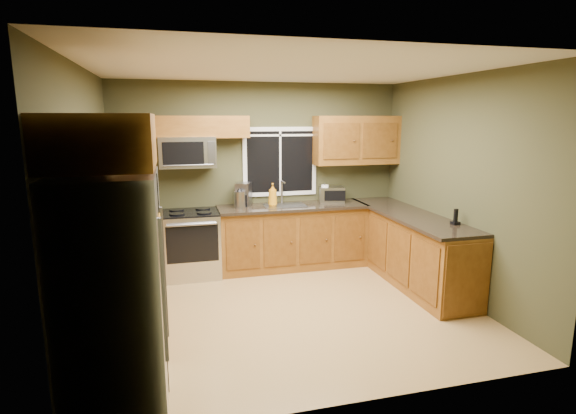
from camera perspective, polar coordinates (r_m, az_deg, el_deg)
name	(u,v)px	position (r m, az deg, el deg)	size (l,w,h in m)	color
floor	(291,310)	(5.35, 0.43, -12.92)	(4.20, 4.20, 0.00)	#AB844B
ceiling	(292,68)	(4.91, 0.48, 17.21)	(4.20, 4.20, 0.00)	white
back_wall	(260,176)	(6.69, -3.55, 4.01)	(4.20, 4.20, 0.00)	#3C3C22
front_wall	(356,236)	(3.29, 8.62, -3.71)	(4.20, 4.20, 0.00)	#3C3C22
left_wall	(87,205)	(4.86, -24.21, 0.29)	(3.60, 3.60, 0.00)	#3C3C22
right_wall	(458,188)	(5.85, 20.75, 2.26)	(3.60, 3.60, 0.00)	#3C3C22
window	(280,162)	(6.71, -1.01, 5.79)	(1.12, 0.03, 1.02)	white
base_cabinets_left	(129,273)	(5.50, -19.54, -7.88)	(0.60, 2.65, 0.90)	brown
countertop_left	(128,233)	(5.37, -19.60, -3.11)	(0.65, 2.65, 0.04)	black
base_cabinets_back	(292,237)	(6.67, 0.56, -3.88)	(2.17, 0.60, 0.90)	brown
countertop_back	(293,207)	(6.54, 0.62, 0.04)	(2.17, 0.65, 0.04)	black
base_cabinets_peninsula	(409,249)	(6.33, 15.13, -5.12)	(0.60, 2.52, 0.90)	brown
countertop_peninsula	(409,215)	(6.21, 15.12, -0.95)	(0.65, 2.50, 0.04)	black
upper_cabinets_left	(107,149)	(5.24, -22.03, 6.82)	(0.33, 2.65, 0.72)	brown
upper_cabinets_back_left	(201,127)	(6.36, -10.98, 9.96)	(1.30, 0.33, 0.30)	brown
upper_cabinets_back_right	(356,140)	(6.91, 8.68, 8.38)	(1.30, 0.33, 0.72)	brown
upper_cabinet_over_fridge	(101,141)	(3.45, -22.67, 7.72)	(0.72, 0.90, 0.38)	brown
refrigerator	(113,293)	(3.68, -21.32, -10.08)	(0.74, 0.90, 1.80)	#B7B7BC
range	(192,244)	(6.42, -12.14, -4.56)	(0.76, 0.69, 0.94)	#B7B7BC
microwave	(187,152)	(6.34, -12.66, 6.81)	(0.76, 0.41, 0.42)	#B7B7BC
sink	(285,205)	(6.52, -0.40, 0.30)	(0.60, 0.42, 0.36)	slate
toaster_oven	(332,194)	(6.83, 5.57, 1.62)	(0.42, 0.36, 0.23)	#B7B7BC
coffee_maker	(244,195)	(6.52, -5.63, 1.53)	(0.28, 0.32, 0.33)	slate
kettle	(240,199)	(6.37, -6.16, 1.07)	(0.19, 0.19, 0.29)	#B7B7BC
paper_towel_roll	(325,193)	(6.81, 4.69, 1.74)	(0.13, 0.13, 0.29)	white
soap_bottle_a	(273,195)	(6.46, -1.96, 1.57)	(0.13, 0.13, 0.33)	orange
soap_bottle_c	(246,200)	(6.55, -5.41, 0.89)	(0.12, 0.12, 0.16)	white
cordless_phone	(455,220)	(5.71, 20.49, -1.54)	(0.09, 0.09, 0.19)	black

